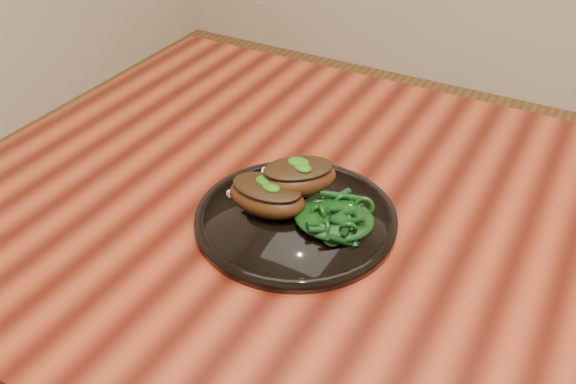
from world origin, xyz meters
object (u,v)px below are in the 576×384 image
object	(u,v)px
plate	(296,219)
lamb_chop_front	(267,195)
desk	(544,333)
greens_heap	(334,213)

from	to	relation	value
plate	lamb_chop_front	distance (m)	0.05
plate	lamb_chop_front	world-z (taller)	lamb_chop_front
desk	greens_heap	xyz separation A→B (m)	(-0.26, -0.04, 0.11)
lamb_chop_front	greens_heap	size ratio (longest dim) A/B	1.08
desk	plate	size ratio (longest dim) A/B	6.29
desk	plate	distance (m)	0.33
lamb_chop_front	greens_heap	xyz separation A→B (m)	(0.09, 0.01, -0.01)
desk	plate	bearing A→B (deg)	-171.22
desk	lamb_chop_front	size ratio (longest dim) A/B	14.60
plate	greens_heap	xyz separation A→B (m)	(0.05, 0.00, 0.02)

